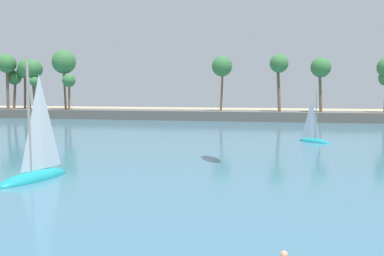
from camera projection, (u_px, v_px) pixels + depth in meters
The scene contains 4 objects.
sea at pixel (257, 128), 65.89m from camera, with size 220.00×109.45×0.06m, color teal.
palm_headland at pixel (243, 97), 80.53m from camera, with size 115.74×6.21×13.63m.
sailboat_near_shore at pixel (35, 167), 28.56m from camera, with size 3.00×6.15×8.56m.
sailboat_mid_bay at pixel (314, 137), 48.50m from camera, with size 3.81×3.65×5.89m.
Camera 1 is at (3.34, -5.14, 5.98)m, focal length 40.90 mm.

